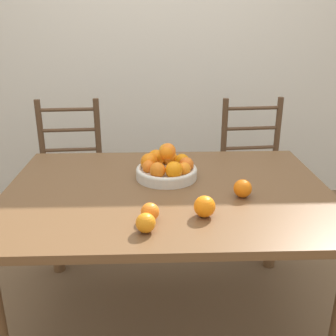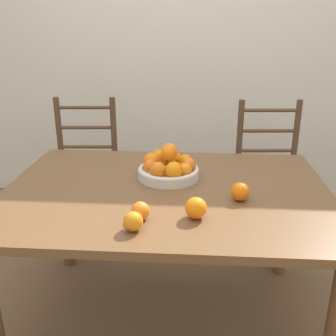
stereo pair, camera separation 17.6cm
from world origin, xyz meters
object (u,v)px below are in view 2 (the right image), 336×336
Objects in this scene: orange_loose_2 at (141,211)px; chair_left at (85,172)px; orange_loose_3 at (196,208)px; orange_loose_1 at (133,221)px; orange_loose_0 at (240,192)px; chair_right at (270,177)px; fruit_bowl at (169,167)px.

chair_left is at bearing 115.46° from orange_loose_2.
orange_loose_1 is at bearing -153.54° from orange_loose_3.
orange_loose_0 is 1.09× the size of orange_loose_1.
orange_loose_3 is at bearing 6.83° from orange_loose_2.
chair_right reaches higher than orange_loose_0.
fruit_bowl is at bearing 79.85° from orange_loose_1.
orange_loose_2 is 0.07× the size of chair_left.
chair_right is at bearing 49.20° from fruit_bowl.
orange_loose_3 is (-0.18, -0.17, 0.00)m from orange_loose_0.
orange_loose_1 is 0.25m from orange_loose_3.
fruit_bowl reaches higher than orange_loose_1.
chair_right reaches higher than orange_loose_1.
chair_left is 1.24m from chair_right.
fruit_bowl is 0.42m from orange_loose_3.
chair_right reaches higher than orange_loose_2.
orange_loose_2 is at bearing 80.32° from orange_loose_1.
orange_loose_3 is (0.22, 0.11, 0.01)m from orange_loose_1.
orange_loose_3 is at bearing -72.12° from fruit_bowl.
orange_loose_0 is at bearing -49.39° from chair_left.
orange_loose_2 is (0.01, 0.09, -0.00)m from orange_loose_1.
orange_loose_3 is at bearing 26.46° from orange_loose_1.
fruit_bowl is 0.52m from orange_loose_1.
chair_left reaches higher than orange_loose_2.
chair_left is at bearing 130.88° from fruit_bowl.
fruit_bowl is 4.04× the size of orange_loose_1.
chair_left is at bearing 123.86° from orange_loose_3.
orange_loose_1 is 0.86× the size of orange_loose_3.
orange_loose_0 reaches higher than orange_loose_2.
fruit_bowl is 0.43m from orange_loose_2.
orange_loose_0 is 0.08× the size of chair_right.
orange_loose_2 is 0.07× the size of chair_right.
orange_loose_3 is 1.26m from chair_right.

